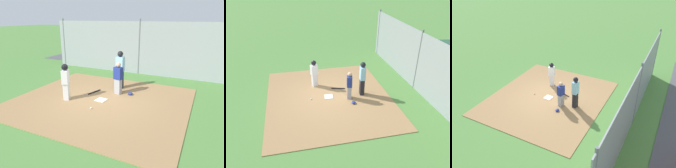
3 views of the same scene
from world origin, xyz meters
The scene contains 10 objects.
ground_plane centered at (0.00, 0.00, 0.00)m, with size 140.00×140.00×0.00m, color #51843D.
dirt_infield centered at (0.00, 0.00, 0.01)m, with size 7.20×6.40×0.03m, color #9E774C.
home_plate centered at (0.00, 0.00, 0.04)m, with size 0.44×0.44×0.02m, color white.
catcher centered at (-0.34, -1.03, 0.79)m, with size 0.43×0.34×1.49m.
umpire centered at (-0.10, -1.80, 1.02)m, with size 0.40×0.29×1.86m.
runner centered at (1.39, 0.56, 0.91)m, with size 0.38×0.45×1.57m.
baseball_bat centered at (0.73, -0.68, 0.06)m, with size 0.06×0.06×0.77m, color black.
catcher_mask centered at (-0.92, -1.11, 0.09)m, with size 0.24×0.20×0.12m, color navy.
baseball centered at (-0.07, 0.96, 0.07)m, with size 0.07×0.07×0.07m, color white.
backstop_fence centered at (0.00, -4.95, 1.60)m, with size 12.00×0.10×3.35m.
Camera 2 is at (-10.18, 1.77, 6.36)m, focal length 36.40 mm.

